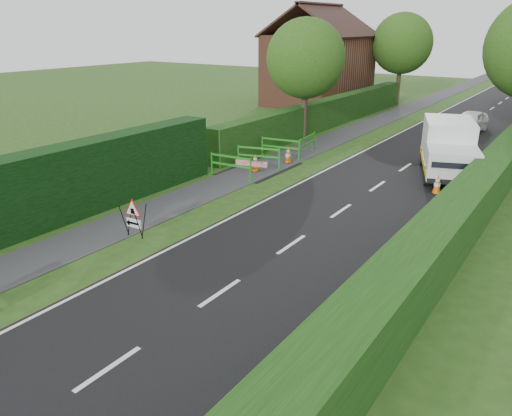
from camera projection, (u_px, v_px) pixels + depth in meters
The scene contains 22 objects.
ground at pixel (120, 282), 12.90m from camera, with size 120.00×120.00×0.00m, color #224213.
road_surface at pixel (490, 110), 38.76m from camera, with size 6.00×90.00×0.02m, color black.
footpath at pixel (419, 104), 41.66m from camera, with size 2.00×90.00×0.02m, color #2D2D30.
hedge_west_near at pixel (11, 239), 15.54m from camera, with size 1.10×18.00×2.50m, color black.
hedge_west_far at pixel (328, 126), 32.62m from camera, with size 1.00×24.00×1.80m, color #14380F.
hedge_east at pixel (502, 176), 21.90m from camera, with size 1.20×50.00×1.50m, color #14380F.
house_west at pixel (318, 69), 40.46m from camera, with size 7.50×7.40×7.88m.
tree_nw at pixel (306, 59), 27.75m from camera, with size 4.40×4.40×6.70m.
tree_fw at pixel (402, 44), 40.06m from camera, with size 4.80×4.80×7.24m.
triangle_sign at pixel (132, 215), 15.38m from camera, with size 0.78×0.78×1.07m.
works_van at pixel (449, 148), 21.69m from camera, with size 3.55×5.46×2.33m.
traffic_cone_0 at pixel (437, 184), 19.52m from camera, with size 0.38×0.38×0.79m.
traffic_cone_1 at pixel (448, 176), 20.64m from camera, with size 0.38×0.38×0.79m.
traffic_cone_2 at pixel (474, 164), 22.37m from camera, with size 0.38×0.38×0.79m.
traffic_cone_3 at pixel (255, 163), 22.51m from camera, with size 0.38×0.38×0.79m.
traffic_cone_4 at pixel (288, 155), 23.89m from camera, with size 0.38×0.38×0.79m.
ped_barrier_0 at pixel (231, 163), 21.55m from camera, with size 2.08×0.50×1.00m.
ped_barrier_1 at pixel (258, 154), 23.03m from camera, with size 2.08×0.86×1.00m.
ped_barrier_2 at pixel (280, 145), 24.72m from camera, with size 2.09×0.63×1.00m.
ped_barrier_3 at pixel (307, 143), 25.32m from camera, with size 0.59×2.09×1.00m.
redwhite_plank at pixel (251, 173), 22.37m from camera, with size 1.50×0.04×0.25m, color red.
hatchback_car at pixel (470, 122), 30.65m from camera, with size 1.54×3.82×1.30m, color white.
Camera 1 is at (9.34, -7.49, 6.27)m, focal length 35.00 mm.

